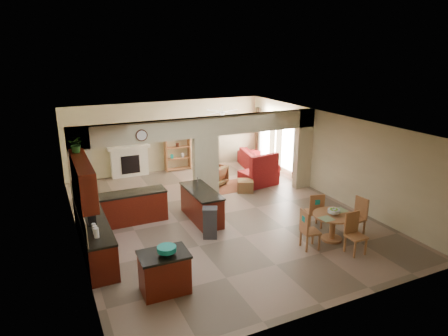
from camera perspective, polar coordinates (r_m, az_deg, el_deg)
name	(u,v)px	position (r m, az deg, el deg)	size (l,w,h in m)	color
floor	(219,214)	(12.11, -0.72, -6.64)	(10.00, 10.00, 0.00)	#88705E
ceiling	(219,123)	(11.28, -0.77, 6.50)	(10.00, 10.00, 0.00)	white
wall_back	(167,136)	(16.15, -8.10, 4.51)	(8.00, 8.00, 0.00)	beige
wall_front	(332,244)	(7.67, 15.11, -10.45)	(8.00, 8.00, 0.00)	beige
wall_left	(74,190)	(10.70, -20.69, -2.99)	(10.00, 10.00, 0.00)	beige
wall_right	(328,155)	(13.69, 14.70, 1.83)	(10.00, 10.00, 0.00)	beige
partition_left_pier	(82,177)	(11.66, -19.68, -1.25)	(0.60, 0.25, 2.80)	beige
partition_center_pier	(206,171)	(12.58, -2.62, -0.37)	(0.80, 0.25, 2.20)	beige
partition_right_pier	(303,149)	(14.27, 11.24, 2.67)	(0.60, 0.25, 2.80)	beige
partition_header	(205,127)	(12.23, -2.71, 5.90)	(8.00, 0.25, 0.60)	beige
kitchen_counter	(109,223)	(10.87, -16.16, -7.54)	(2.52, 3.29, 1.48)	#480E08
upper_cabinets	(83,179)	(9.79, -19.54, -1.48)	(0.35, 2.40, 0.90)	#480E08
peninsula	(202,205)	(11.62, -3.21, -5.27)	(0.70, 1.85, 0.91)	#480E08
wall_clock	(142,135)	(11.51, -11.69, 4.59)	(0.34, 0.34, 0.03)	#482618
rug	(225,187)	(14.34, 0.19, -2.74)	(1.60, 1.30, 0.01)	brown
fireplace	(130,161)	(15.81, -13.34, 1.00)	(1.60, 0.35, 1.20)	silver
shelving_unit	(178,148)	(16.20, -6.66, 2.79)	(1.00, 0.32, 1.80)	#A16537
window_a	(288,146)	(15.49, 9.19, 3.16)	(0.02, 0.90, 1.90)	white
window_b	(266,137)	(16.88, 5.97, 4.44)	(0.02, 0.90, 1.90)	white
glazed_door	(276,145)	(16.22, 7.49, 3.31)	(0.02, 0.70, 2.10)	white
drape_a_left	(297,149)	(14.99, 10.34, 2.64)	(0.10, 0.28, 2.30)	#391817
drape_a_right	(279,143)	(15.96, 7.87, 3.63)	(0.10, 0.28, 2.30)	#391817
drape_b_left	(272,140)	(16.37, 6.93, 4.00)	(0.10, 0.28, 2.30)	#391817
drape_b_right	(258,134)	(17.37, 4.84, 4.83)	(0.10, 0.28, 2.30)	#391817
ceiling_fan	(222,112)	(14.62, -0.25, 7.99)	(1.00, 1.00, 0.10)	white
kitchen_island	(164,272)	(8.51, -8.50, -14.51)	(1.02, 0.74, 0.87)	#480E08
teal_bowl	(167,251)	(8.20, -8.17, -11.61)	(0.38, 0.38, 0.18)	teal
trash_can	(210,224)	(10.59, -2.00, -7.98)	(0.36, 0.31, 0.77)	#2E2E30
dining_table	(333,223)	(10.79, 15.28, -7.56)	(1.05, 1.05, 0.72)	#A16537
fruit_bowl	(334,212)	(10.65, 15.40, -6.03)	(0.31, 0.31, 0.16)	#67A824
sofa	(257,161)	(16.32, 4.80, 1.04)	(1.00, 2.56, 0.75)	maroon
chaise	(258,178)	(14.67, 4.92, -1.38)	(1.20, 0.98, 0.48)	maroon
armchair	(214,175)	(14.52, -1.38, -1.03)	(0.76, 0.78, 0.71)	maroon
ottoman	(245,186)	(13.93, 3.05, -2.53)	(0.55, 0.55, 0.40)	maroon
plant	(76,144)	(10.34, -20.36, 3.21)	(0.38, 0.33, 0.42)	#1F4913
chair_north	(315,210)	(11.31, 12.88, -5.80)	(0.52, 0.52, 1.02)	#A16537
chair_east	(358,215)	(11.29, 18.61, -6.34)	(0.46, 0.46, 1.02)	#A16537
chair_south	(354,231)	(10.31, 18.09, -8.58)	(0.42, 0.43, 1.02)	#A16537
chair_west	(308,228)	(10.17, 11.85, -8.42)	(0.48, 0.48, 1.02)	#A16537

